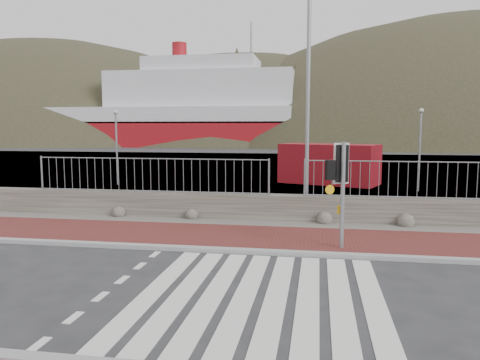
% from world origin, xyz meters
% --- Properties ---
extents(ground, '(220.00, 220.00, 0.00)m').
position_xyz_m(ground, '(0.00, 0.00, 0.00)').
color(ground, '#28282B').
rests_on(ground, ground).
extents(sidewalk_far, '(40.00, 3.00, 0.08)m').
position_xyz_m(sidewalk_far, '(0.00, 4.50, 0.04)').
color(sidewalk_far, maroon).
rests_on(sidewalk_far, ground).
extents(kerb_far, '(40.00, 0.25, 0.12)m').
position_xyz_m(kerb_far, '(0.00, 3.00, 0.05)').
color(kerb_far, gray).
rests_on(kerb_far, ground).
extents(zebra_crossing, '(4.62, 5.60, 0.01)m').
position_xyz_m(zebra_crossing, '(-0.00, 0.00, 0.01)').
color(zebra_crossing, silver).
rests_on(zebra_crossing, ground).
extents(gravel_strip, '(40.00, 1.50, 0.06)m').
position_xyz_m(gravel_strip, '(0.00, 6.50, 0.03)').
color(gravel_strip, '#59544C').
rests_on(gravel_strip, ground).
extents(stone_wall, '(40.00, 0.60, 0.90)m').
position_xyz_m(stone_wall, '(0.00, 7.30, 0.45)').
color(stone_wall, '#4B473D').
rests_on(stone_wall, ground).
extents(railing, '(18.07, 0.07, 1.22)m').
position_xyz_m(railing, '(0.00, 7.15, 1.82)').
color(railing, gray).
rests_on(railing, stone_wall).
extents(quay, '(120.00, 40.00, 0.50)m').
position_xyz_m(quay, '(0.00, 27.90, 0.00)').
color(quay, '#4C4C4F').
rests_on(quay, ground).
extents(water, '(220.00, 50.00, 0.05)m').
position_xyz_m(water, '(0.00, 62.90, 0.00)').
color(water, '#3F4C54').
rests_on(water, ground).
extents(ferry, '(50.00, 16.00, 20.00)m').
position_xyz_m(ferry, '(-24.65, 67.90, 5.36)').
color(ferry, maroon).
rests_on(ferry, ground).
extents(hills_backdrop, '(254.00, 90.00, 100.00)m').
position_xyz_m(hills_backdrop, '(6.74, 87.90, -23.05)').
color(hills_backdrop, '#292F1C').
rests_on(hills_backdrop, ground).
extents(traffic_signal_far, '(0.70, 0.42, 2.83)m').
position_xyz_m(traffic_signal_far, '(1.64, 3.67, 2.05)').
color(traffic_signal_far, gray).
rests_on(traffic_signal_far, ground).
extents(streetlight, '(1.69, 0.27, 7.97)m').
position_xyz_m(streetlight, '(0.78, 8.11, 4.48)').
color(streetlight, gray).
rests_on(streetlight, ground).
extents(shipping_container, '(5.82, 4.07, 2.24)m').
position_xyz_m(shipping_container, '(1.63, 18.36, 1.12)').
color(shipping_container, maroon).
rests_on(shipping_container, ground).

